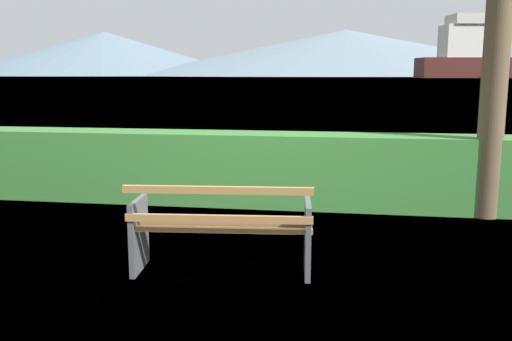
% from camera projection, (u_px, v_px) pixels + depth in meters
% --- Properties ---
extents(ground_plane, '(1400.00, 1400.00, 0.00)m').
position_uv_depth(ground_plane, '(223.00, 271.00, 5.17)').
color(ground_plane, '#4C6B33').
extents(water_surface, '(620.00, 620.00, 0.00)m').
position_uv_depth(water_surface, '(343.00, 77.00, 303.01)').
color(water_surface, slate).
rests_on(water_surface, ground_plane).
extents(park_bench, '(1.69, 0.71, 0.87)m').
position_uv_depth(park_bench, '(222.00, 228.00, 5.04)').
color(park_bench, '#A0703F').
rests_on(park_bench, ground_plane).
extents(hedge_row, '(11.13, 0.72, 1.00)m').
position_uv_depth(hedge_row, '(265.00, 169.00, 7.75)').
color(hedge_row, '#387A33').
rests_on(hedge_row, ground_plane).
extents(sailboat_mid, '(4.28, 2.96, 1.69)m').
position_uv_depth(sailboat_mid, '(484.00, 77.00, 245.22)').
color(sailboat_mid, '#B2332D').
rests_on(sailboat_mid, water_surface).
extents(distant_hills, '(819.50, 433.64, 60.32)m').
position_uv_depth(distant_hills, '(369.00, 50.00, 538.39)').
color(distant_hills, slate).
rests_on(distant_hills, ground_plane).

